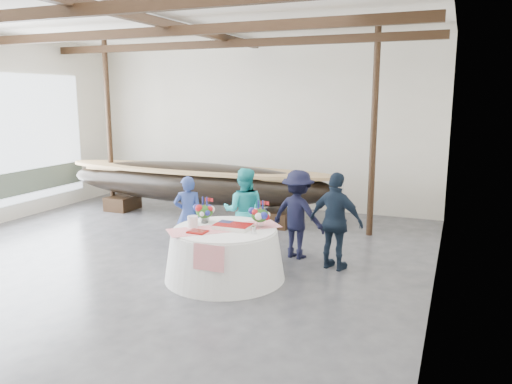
% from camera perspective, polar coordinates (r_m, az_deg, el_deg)
% --- Properties ---
extents(floor, '(10.00, 12.00, 0.01)m').
position_cam_1_polar(floor, '(9.20, -14.20, -8.85)').
color(floor, '#3D3D42').
rests_on(floor, ground).
extents(wall_back, '(10.00, 0.02, 4.50)m').
position_cam_1_polar(wall_back, '(13.96, 0.19, 7.62)').
color(wall_back, silver).
rests_on(wall_back, ground).
extents(wall_right, '(0.02, 12.00, 4.50)m').
position_cam_1_polar(wall_right, '(6.96, 20.19, 3.56)').
color(wall_right, silver).
rests_on(wall_right, ground).
extents(ceiling, '(10.00, 12.00, 0.01)m').
position_cam_1_polar(ceiling, '(8.79, -15.65, 19.98)').
color(ceiling, white).
rests_on(ceiling, wall_back).
extents(pavilion_structure, '(9.80, 11.76, 4.50)m').
position_cam_1_polar(pavilion_structure, '(9.30, -12.68, 16.50)').
color(pavilion_structure, black).
rests_on(pavilion_structure, ground).
extents(longboat_display, '(7.51, 1.50, 1.41)m').
position_cam_1_polar(longboat_display, '(12.74, -7.04, 1.09)').
color(longboat_display, black).
rests_on(longboat_display, ground).
extents(banquet_table, '(2.04, 2.04, 0.87)m').
position_cam_1_polar(banquet_table, '(8.54, -3.59, -6.99)').
color(banquet_table, white).
rests_on(banquet_table, ground).
extents(tabletop_items, '(1.76, 1.68, 0.40)m').
position_cam_1_polar(tabletop_items, '(8.54, -3.30, -2.91)').
color(tabletop_items, red).
rests_on(tabletop_items, banquet_table).
extents(guest_woman_blue, '(0.67, 0.58, 1.53)m').
position_cam_1_polar(guest_woman_blue, '(9.88, -7.75, -2.58)').
color(guest_woman_blue, navy).
rests_on(guest_woman_blue, ground).
extents(guest_woman_teal, '(0.96, 0.83, 1.69)m').
position_cam_1_polar(guest_woman_teal, '(9.76, -1.39, -2.18)').
color(guest_woman_teal, '#23B0B5').
rests_on(guest_woman_teal, ground).
extents(guest_man_left, '(1.21, 0.85, 1.69)m').
position_cam_1_polar(guest_man_left, '(9.51, 4.80, -2.56)').
color(guest_man_left, black).
rests_on(guest_man_left, ground).
extents(guest_man_right, '(1.10, 0.68, 1.75)m').
position_cam_1_polar(guest_man_right, '(8.94, 9.13, -3.34)').
color(guest_man_right, '#142030').
rests_on(guest_man_right, ground).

